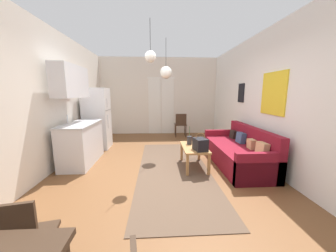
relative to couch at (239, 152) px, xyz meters
name	(u,v)px	position (x,y,z in m)	size (l,w,h in m)	color
ground_plane	(162,177)	(-1.70, -0.43, -0.32)	(4.94, 8.22, 0.10)	brown
wall_back	(159,97)	(-1.70, 3.42, 1.15)	(4.54, 0.13, 2.86)	silver
wall_right	(280,100)	(0.51, -0.43, 1.16)	(0.12, 7.82, 2.86)	white
wall_left	(34,100)	(-3.92, -0.43, 1.16)	(0.12, 7.82, 2.86)	silver
area_rug	(174,169)	(-1.46, -0.17, -0.27)	(1.41, 3.72, 0.01)	brown
couch	(239,152)	(0.00, 0.00, 0.00)	(0.86, 2.05, 0.83)	maroon
coffee_table	(194,149)	(-1.02, -0.09, 0.12)	(0.49, 0.92, 0.45)	#A87542
bamboo_vase	(189,140)	(-1.09, 0.09, 0.27)	(0.11, 0.11, 0.40)	#2D2D33
handbag	(200,144)	(-0.96, -0.35, 0.30)	(0.27, 0.33, 0.35)	black
dining_chair_near	(17,244)	(-2.81, -2.59, 0.21)	(0.49, 0.47, 0.86)	#382619
refrigerator	(97,119)	(-3.48, 1.50, 0.57)	(0.67, 0.64, 1.70)	white
kitchen_counter	(79,127)	(-3.51, 0.32, 0.55)	(0.59, 1.32, 2.13)	silver
accent_chair	(181,124)	(-0.95, 2.74, 0.21)	(0.43, 0.41, 0.84)	#382619
pendant_lamp_near	(150,57)	(-1.90, -0.24, 1.94)	(0.21, 0.21, 0.76)	black
pendant_lamp_far	(166,72)	(-1.56, 0.94, 1.78)	(0.30, 0.30, 0.96)	black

